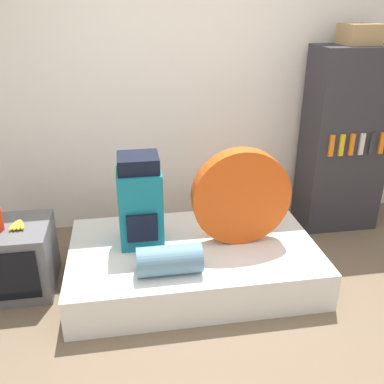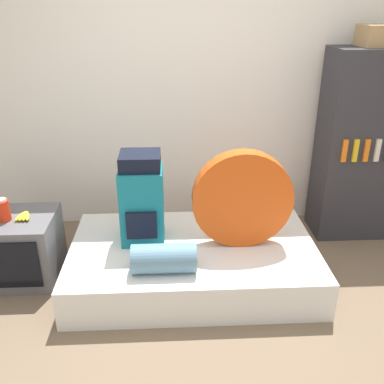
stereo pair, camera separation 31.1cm
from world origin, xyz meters
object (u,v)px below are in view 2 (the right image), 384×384
at_px(sleeping_roll, 164,258).
at_px(canister, 3,210).
at_px(backpack, 142,199).
at_px(tent_bag, 242,199).
at_px(bookshelf, 360,146).
at_px(cardboard_box, 379,36).
at_px(television, 18,248).

distance_m(sleeping_roll, canister, 1.27).
height_order(backpack, canister, backpack).
bearing_deg(tent_bag, bookshelf, 30.93).
bearing_deg(sleeping_roll, tent_bag, 30.73).
bearing_deg(tent_bag, backpack, 172.42).
xyz_separation_m(bookshelf, cardboard_box, (0.01, 0.03, 0.93)).
bearing_deg(sleeping_roll, television, 159.46).
bearing_deg(tent_bag, sleeping_roll, -149.27).
xyz_separation_m(sleeping_roll, canister, (-1.19, 0.40, 0.20)).
distance_m(backpack, sleeping_roll, 0.54).
height_order(sleeping_roll, canister, canister).
height_order(canister, cardboard_box, cardboard_box).
distance_m(tent_bag, cardboard_box, 1.76).
distance_m(canister, cardboard_box, 3.24).
relative_size(sleeping_roll, canister, 2.55).
bearing_deg(cardboard_box, tent_bag, -148.22).
height_order(backpack, bookshelf, bookshelf).
bearing_deg(canister, bookshelf, 12.30).
distance_m(canister, bookshelf, 3.02).
relative_size(canister, bookshelf, 0.10).
xyz_separation_m(television, canister, (-0.04, -0.03, 0.35)).
distance_m(backpack, canister, 1.03).
bearing_deg(cardboard_box, television, -167.52).
bearing_deg(cardboard_box, sleeping_roll, -148.57).
xyz_separation_m(television, bookshelf, (2.90, 0.61, 0.58)).
height_order(sleeping_roll, cardboard_box, cardboard_box).
xyz_separation_m(tent_bag, canister, (-1.78, 0.06, -0.07)).
distance_m(backpack, bookshelf, 2.01).
bearing_deg(bookshelf, television, -168.04).
bearing_deg(backpack, canister, -177.50).
distance_m(tent_bag, canister, 1.78).
bearing_deg(bookshelf, backpack, -162.69).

